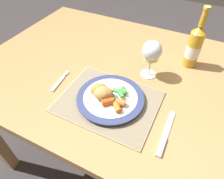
% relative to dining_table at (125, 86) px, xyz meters
% --- Properties ---
extents(ground_plane, '(6.00, 6.00, 0.00)m').
position_rel_dining_table_xyz_m(ground_plane, '(0.00, 0.00, -0.65)').
color(ground_plane, '#383333').
extents(dining_table, '(1.34, 0.90, 0.74)m').
position_rel_dining_table_xyz_m(dining_table, '(0.00, 0.00, 0.00)').
color(dining_table, '#AD7F4C').
rests_on(dining_table, ground).
extents(placemat, '(0.36, 0.28, 0.01)m').
position_rel_dining_table_xyz_m(placemat, '(0.01, -0.19, 0.09)').
color(placemat, tan).
rests_on(placemat, dining_table).
extents(dinner_plate, '(0.25, 0.25, 0.02)m').
position_rel_dining_table_xyz_m(dinner_plate, '(0.02, -0.19, 0.11)').
color(dinner_plate, white).
rests_on(dinner_plate, placemat).
extents(breaded_croquettes, '(0.11, 0.09, 0.05)m').
position_rel_dining_table_xyz_m(breaded_croquettes, '(-0.01, -0.20, 0.14)').
color(breaded_croquettes, tan).
rests_on(breaded_croquettes, dinner_plate).
extents(green_beans_pile, '(0.06, 0.08, 0.02)m').
position_rel_dining_table_xyz_m(green_beans_pile, '(0.05, -0.16, 0.12)').
color(green_beans_pile, '#338438').
rests_on(green_beans_pile, dinner_plate).
extents(glazed_carrots, '(0.09, 0.06, 0.02)m').
position_rel_dining_table_xyz_m(glazed_carrots, '(0.05, -0.22, 0.13)').
color(glazed_carrots, '#CC5119').
rests_on(glazed_carrots, dinner_plate).
extents(fork, '(0.03, 0.13, 0.01)m').
position_rel_dining_table_xyz_m(fork, '(-0.22, -0.19, 0.09)').
color(fork, silver).
rests_on(fork, dining_table).
extents(table_knife, '(0.02, 0.19, 0.01)m').
position_rel_dining_table_xyz_m(table_knife, '(0.25, -0.25, 0.09)').
color(table_knife, silver).
rests_on(table_knife, dining_table).
extents(wine_glass, '(0.08, 0.08, 0.16)m').
position_rel_dining_table_xyz_m(wine_glass, '(0.10, 0.03, 0.20)').
color(wine_glass, silver).
rests_on(wine_glass, dining_table).
extents(bottle, '(0.06, 0.06, 0.27)m').
position_rel_dining_table_xyz_m(bottle, '(0.24, 0.18, 0.18)').
color(bottle, gold).
rests_on(bottle, dining_table).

